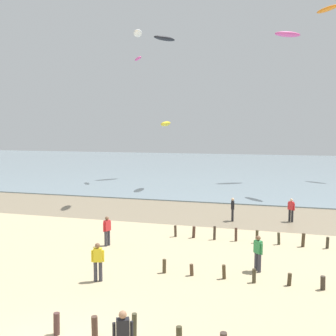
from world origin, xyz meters
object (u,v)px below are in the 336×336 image
(person_left_flank, at_px, (258,252))
(kite_aloft_3, at_px, (288,34))
(person_by_waterline, at_px, (98,261))
(kite_aloft_2, at_px, (138,33))
(kite_aloft_0, at_px, (166,124))
(kite_aloft_7, at_px, (164,38))
(kite_aloft_8, at_px, (138,59))
(person_right_flank, at_px, (291,209))
(person_nearest_camera, at_px, (107,230))
(person_far_down_beach, at_px, (233,209))
(kite_aloft_1, at_px, (327,9))

(person_left_flank, height_order, kite_aloft_3, kite_aloft_3)
(person_by_waterline, xyz_separation_m, kite_aloft_2, (-4.46, 17.49, 14.02))
(person_by_waterline, bearing_deg, kite_aloft_0, 99.50)
(kite_aloft_7, bearing_deg, kite_aloft_8, -165.64)
(person_left_flank, xyz_separation_m, kite_aloft_3, (1.75, 33.39, 17.52))
(kite_aloft_7, bearing_deg, person_right_flank, -107.98)
(person_nearest_camera, relative_size, person_far_down_beach, 1.00)
(kite_aloft_8, bearing_deg, kite_aloft_3, 73.50)
(person_far_down_beach, xyz_separation_m, kite_aloft_1, (7.33, 13.40, 17.27))
(person_nearest_camera, height_order, person_by_waterline, same)
(person_right_flank, relative_size, kite_aloft_7, 0.50)
(person_by_waterline, height_order, person_left_flank, same)
(person_far_down_beach, height_order, kite_aloft_8, kite_aloft_8)
(person_nearest_camera, xyz_separation_m, kite_aloft_8, (-7.55, 26.03, 14.46))
(kite_aloft_7, bearing_deg, person_far_down_beach, -116.49)
(kite_aloft_0, relative_size, kite_aloft_2, 1.33)
(person_left_flank, xyz_separation_m, kite_aloft_8, (-16.00, 27.80, 14.46))
(person_right_flank, distance_m, person_far_down_beach, 4.17)
(kite_aloft_1, bearing_deg, person_right_flank, 127.29)
(person_right_flank, height_order, kite_aloft_7, kite_aloft_7)
(person_nearest_camera, distance_m, kite_aloft_3, 37.56)
(person_left_flank, bearing_deg, kite_aloft_7, 113.22)
(person_left_flank, distance_m, kite_aloft_8, 35.18)
(kite_aloft_7, height_order, kite_aloft_8, kite_aloft_7)
(person_far_down_beach, bearing_deg, kite_aloft_7, 117.19)
(kite_aloft_0, distance_m, kite_aloft_8, 10.85)
(person_by_waterline, relative_size, kite_aloft_0, 0.56)
(person_by_waterline, bearing_deg, kite_aloft_3, 77.01)
(person_right_flank, bearing_deg, kite_aloft_3, 90.28)
(kite_aloft_3, bearing_deg, kite_aloft_0, -171.62)
(person_nearest_camera, distance_m, kite_aloft_2, 19.07)
(kite_aloft_8, bearing_deg, kite_aloft_1, 43.48)
(person_right_flank, height_order, kite_aloft_1, kite_aloft_1)
(person_left_flank, bearing_deg, person_right_flank, 80.07)
(kite_aloft_2, bearing_deg, kite_aloft_3, 127.76)
(kite_aloft_0, xyz_separation_m, kite_aloft_8, (-5.03, 5.15, 8.11))
(person_right_flank, xyz_separation_m, kite_aloft_1, (3.26, 12.50, 17.27))
(person_left_flank, bearing_deg, kite_aloft_2, 127.67)
(person_nearest_camera, relative_size, person_by_waterline, 1.00)
(person_by_waterline, relative_size, person_left_flank, 1.00)
(person_left_flank, xyz_separation_m, person_far_down_beach, (-2.22, 9.71, 0.00))
(kite_aloft_3, relative_size, kite_aloft_7, 1.04)
(kite_aloft_0, bearing_deg, person_nearest_camera, 0.73)
(kite_aloft_7, bearing_deg, person_by_waterline, -132.06)
(kite_aloft_0, bearing_deg, kite_aloft_3, 124.04)
(person_far_down_beach, xyz_separation_m, kite_aloft_3, (3.96, 23.68, 17.52))
(kite_aloft_0, xyz_separation_m, kite_aloft_3, (12.72, 10.74, 11.17))
(kite_aloft_1, bearing_deg, kite_aloft_3, -20.00)
(person_left_flank, relative_size, person_far_down_beach, 1.00)
(kite_aloft_3, distance_m, kite_aloft_8, 18.86)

